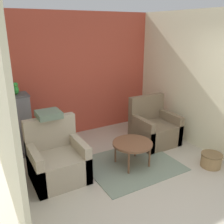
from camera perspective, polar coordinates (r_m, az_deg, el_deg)
name	(u,v)px	position (r m, az deg, el deg)	size (l,w,h in m)	color
ground_plane	(165,206)	(3.89, 12.10, -20.20)	(20.00, 20.00, 0.00)	beige
wall_back_accent	(78,75)	(5.77, -7.85, 8.28)	(3.77, 0.06, 2.75)	#C64C38
wall_right	(188,79)	(5.53, 17.02, 7.18)	(0.06, 3.06, 2.75)	beige
area_rug	(132,164)	(4.74, 4.57, -11.82)	(1.62, 1.37, 0.01)	gray
coffee_table	(132,145)	(4.55, 4.70, -7.42)	(0.72, 0.72, 0.45)	brown
armchair_left	(57,161)	(4.30, -12.37, -10.95)	(0.87, 0.81, 1.00)	tan
armchair_right	(154,129)	(5.50, 9.51, -3.86)	(0.87, 0.81, 1.00)	#7A664C
birdcage	(20,125)	(5.19, -20.21, -2.85)	(0.45, 0.45, 1.22)	#555559
parrot	(16,89)	(4.98, -21.17, 4.98)	(0.11, 0.20, 0.24)	green
potted_plant	(44,126)	(5.24, -15.22, -3.16)	(0.36, 0.33, 0.76)	beige
wicker_basket	(211,160)	(4.95, 21.72, -10.08)	(0.38, 0.38, 0.25)	#A37F51
throw_pillow	(49,114)	(4.25, -14.28, -0.49)	(0.39, 0.39, 0.10)	slate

